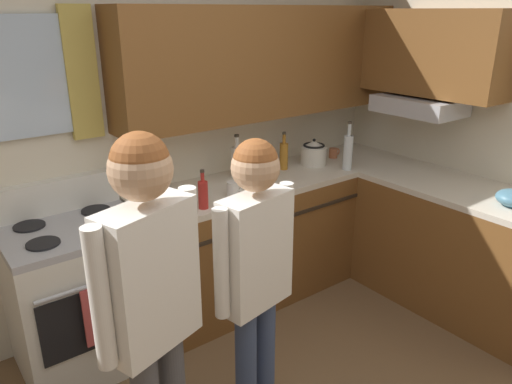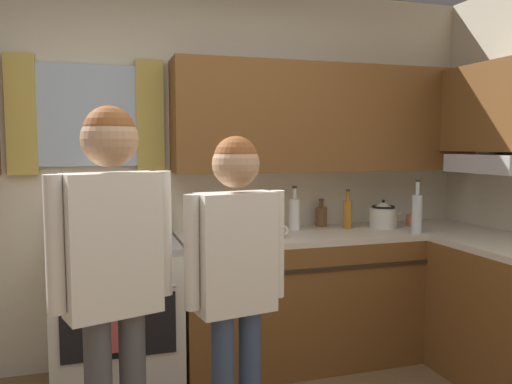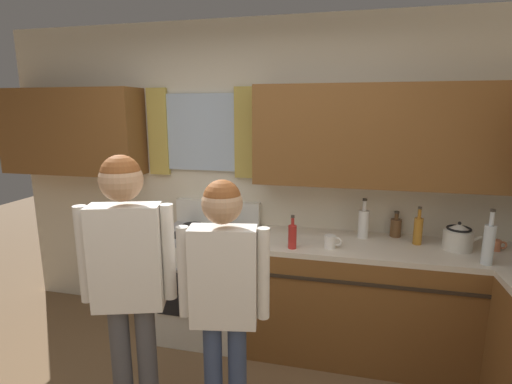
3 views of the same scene
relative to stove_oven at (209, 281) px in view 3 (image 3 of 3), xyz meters
name	(u,v)px [view 3 (image 3 of 3)]	position (x,y,z in m)	size (l,w,h in m)	color
back_wall_unit	(261,161)	(0.39, 0.27, 1.00)	(4.60, 0.42, 2.60)	beige
kitchen_counter_run	(461,341)	(1.84, -0.43, -0.02)	(2.24, 2.12, 0.90)	brown
stove_oven	(209,281)	(0.00, 0.00, 0.00)	(0.75, 0.67, 1.10)	silver
bottle_sauce_red	(292,236)	(0.73, -0.22, 0.53)	(0.06, 0.06, 0.25)	red
bottle_oil_amber	(418,230)	(1.62, 0.08, 0.54)	(0.06, 0.06, 0.29)	#B27223
bottle_tall_clear	(489,243)	(1.99, -0.22, 0.57)	(0.07, 0.07, 0.37)	silver
bottle_squat_brown	(396,227)	(1.48, 0.23, 0.51)	(0.08, 0.08, 0.21)	brown
bottle_milk_white	(363,223)	(1.23, 0.14, 0.55)	(0.08, 0.08, 0.31)	white
cup_terracotta	(496,245)	(2.14, 0.07, 0.47)	(0.11, 0.07, 0.08)	#B76642
mug_ceramic_white	(331,242)	(1.00, -0.15, 0.48)	(0.13, 0.08, 0.09)	white
stovetop_kettle	(458,237)	(1.88, 0.03, 0.53)	(0.27, 0.20, 0.21)	silver
adult_left	(128,268)	(-0.04, -1.11, 0.58)	(0.49, 0.26, 1.66)	#4C4C51
adult_in_plaid	(224,287)	(0.48, -1.06, 0.50)	(0.48, 0.21, 1.54)	#38476B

